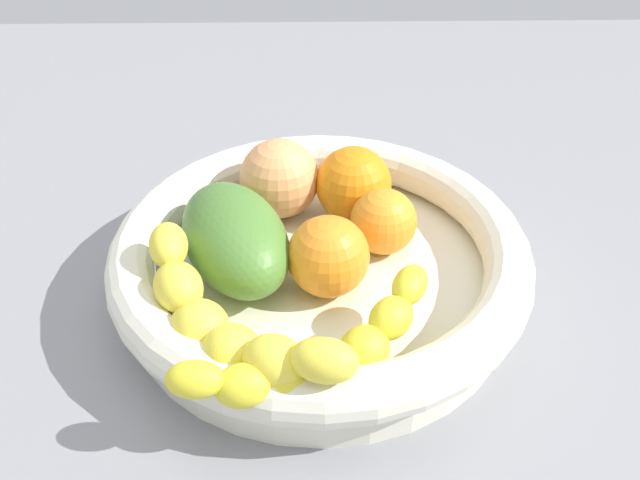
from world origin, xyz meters
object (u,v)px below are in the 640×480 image
object	(u,v)px
fruit_bowl	(320,262)
orange_mid_right	(328,256)
orange_mid_left	(383,221)
mango_green	(235,241)
peach_blush	(279,179)
banana_draped_right	(323,358)
orange_front	(353,184)
banana_draped_left	(224,325)

from	to	relation	value
fruit_bowl	orange_mid_right	distance (cm)	3.19
orange_mid_right	orange_mid_left	bearing A→B (deg)	136.59
mango_green	peach_blush	size ratio (longest dim) A/B	1.87
banana_draped_right	mango_green	distance (cm)	13.38
mango_green	orange_mid_right	bearing A→B (deg)	75.53
mango_green	peach_blush	xyz separation A→B (cm)	(-8.35, 3.18, 0.16)
orange_front	orange_mid_left	bearing A→B (deg)	25.24
banana_draped_left	banana_draped_right	distance (cm)	6.85
banana_draped_left	orange_mid_left	world-z (taller)	banana_draped_left
fruit_bowl	banana_draped_right	bearing A→B (deg)	-0.09
fruit_bowl	banana_draped_right	world-z (taller)	banana_draped_right
orange_mid_right	peach_blush	size ratio (longest dim) A/B	0.91
orange_mid_left	peach_blush	bearing A→B (deg)	-122.26
orange_mid_left	orange_mid_right	world-z (taller)	orange_mid_right
peach_blush	mango_green	bearing A→B (deg)	-20.84
banana_draped_left	peach_blush	bearing A→B (deg)	170.05
banana_draped_left	fruit_bowl	bearing A→B (deg)	146.45
orange_mid_left	orange_mid_right	distance (cm)	6.66
banana_draped_left	mango_green	bearing A→B (deg)	-179.63
orange_front	orange_mid_left	world-z (taller)	orange_front
fruit_bowl	orange_mid_right	size ratio (longest dim) A/B	5.25
banana_draped_right	peach_blush	size ratio (longest dim) A/B	2.53
banana_draped_left	orange_mid_left	bearing A→B (deg)	137.02
orange_mid_left	peach_blush	size ratio (longest dim) A/B	0.79
banana_draped_right	peach_blush	distance (cm)	20.33
banana_draped_left	orange_front	xyz separation A→B (cm)	(-17.02, 9.41, -0.38)
fruit_bowl	banana_draped_left	size ratio (longest dim) A/B	2.15
fruit_bowl	banana_draped_right	distance (cm)	12.18
orange_front	orange_mid_left	distance (cm)	5.11
orange_front	orange_mid_right	distance (cm)	9.73
orange_mid_left	mango_green	bearing A→B (deg)	-75.51
banana_draped_right	orange_mid_left	world-z (taller)	same
orange_mid_right	mango_green	distance (cm)	7.30
banana_draped_left	peach_blush	xyz separation A→B (cm)	(-17.76, 3.12, -0.20)
fruit_bowl	mango_green	distance (cm)	6.96
orange_front	peach_blush	world-z (taller)	peach_blush
banana_draped_left	peach_blush	size ratio (longest dim) A/B	2.22
banana_draped_left	banana_draped_right	size ratio (longest dim) A/B	0.88
banana_draped_right	orange_front	size ratio (longest dim) A/B	2.67
peach_blush	orange_front	bearing A→B (deg)	83.25
peach_blush	banana_draped_right	bearing A→B (deg)	9.34
fruit_bowl	orange_mid_left	world-z (taller)	orange_mid_left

